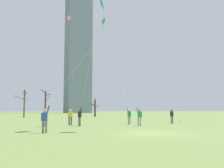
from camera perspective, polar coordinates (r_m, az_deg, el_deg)
ground_plane at (r=17.75m, az=8.93°, el=-10.79°), size 400.00×400.00×0.00m
kite_flyer_foreground_right_green at (r=28.48m, az=2.85°, el=-3.36°), size 1.62×4.71×13.16m
kite_flyer_midfield_center_blue at (r=18.61m, az=-6.50°, el=4.13°), size 12.05×2.45×18.45m
kite_flyer_far_back_orange at (r=25.52m, az=3.89°, el=-1.93°), size 5.59×3.82×15.85m
kite_flyer_foreground_left_teal at (r=23.85m, az=-6.32°, el=-2.33°), size 0.57×6.00×11.09m
bystander_far_off_by_trees at (r=24.95m, az=-14.77°, el=-7.11°), size 0.32×0.47×1.62m
bystander_watching_nearby at (r=30.22m, az=13.22°, el=-6.88°), size 0.51×0.24×1.62m
bystander_strolling_midfield at (r=26.68m, az=-9.30°, el=-7.12°), size 0.50×0.25×1.62m
distant_kite_low_near_trees_white at (r=47.82m, az=-13.22°, el=10.23°), size 1.86×3.08×16.71m
distant_kite_drifting_right_pink at (r=43.99m, az=-9.94°, el=12.61°), size 4.03×3.15×17.44m
bare_tree_center at (r=58.19m, az=-14.66°, el=-4.07°), size 2.47×1.98×6.10m
bare_tree_right_of_center at (r=53.79m, az=-19.04°, el=-4.01°), size 2.97×1.50×5.51m
bare_tree_leftmost at (r=57.11m, az=-3.84°, el=-5.17°), size 2.18×3.49×4.49m
skyline_tall_tower at (r=126.74m, az=-7.54°, el=7.08°), size 11.57×8.33×59.23m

